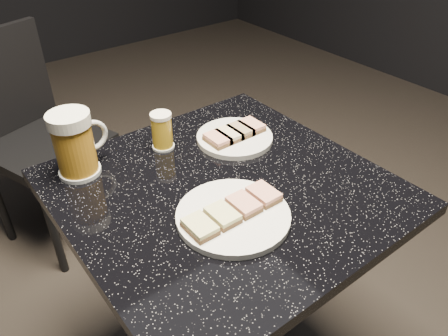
{
  "coord_description": "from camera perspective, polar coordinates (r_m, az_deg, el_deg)",
  "views": [
    {
      "loc": [
        -0.49,
        -0.63,
        1.36
      ],
      "look_at": [
        0.0,
        0.0,
        0.8
      ],
      "focal_mm": 35.0,
      "sensor_mm": 36.0,
      "label": 1
    }
  ],
  "objects": [
    {
      "name": "canapes_on_plate_small",
      "position": [
        1.16,
        1.41,
        4.67
      ],
      "size": [
        0.16,
        0.07,
        0.02
      ],
      "color": "#4C3521",
      "rests_on": "plate_small"
    },
    {
      "name": "chair",
      "position": [
        1.88,
        -23.82,
        4.59
      ],
      "size": [
        0.51,
        0.51,
        0.87
      ],
      "color": "black",
      "rests_on": "floor"
    },
    {
      "name": "plate_large",
      "position": [
        0.91,
        1.2,
        -6.25
      ],
      "size": [
        0.24,
        0.24,
        0.01
      ],
      "primitive_type": "cylinder",
      "color": "white",
      "rests_on": "table"
    },
    {
      "name": "beer_mug",
      "position": [
        1.06,
        -18.87,
        3.02
      ],
      "size": [
        0.14,
        0.1,
        0.16
      ],
      "color": "silver",
      "rests_on": "table"
    },
    {
      "name": "plate_small",
      "position": [
        1.17,
        1.4,
        3.98
      ],
      "size": [
        0.2,
        0.2,
        0.01
      ],
      "primitive_type": "cylinder",
      "color": "silver",
      "rests_on": "table"
    },
    {
      "name": "table",
      "position": [
        1.17,
        0.0,
        -11.84
      ],
      "size": [
        0.7,
        0.7,
        0.75
      ],
      "color": "black",
      "rests_on": "floor"
    },
    {
      "name": "beer_tumbler",
      "position": [
        1.12,
        -8.1,
        4.81
      ],
      "size": [
        0.06,
        0.06,
        0.1
      ],
      "color": "silver",
      "rests_on": "table"
    },
    {
      "name": "canapes_on_plate_large",
      "position": [
        0.9,
        1.21,
        -5.47
      ],
      "size": [
        0.22,
        0.07,
        0.02
      ],
      "color": "#4C3521",
      "rests_on": "plate_large"
    }
  ]
}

